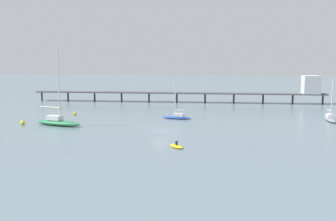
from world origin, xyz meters
TOP-DOWN VIEW (x-y plane):
  - ground_plane at (0.00, 0.00)m, footprint 400.00×400.00m
  - pier at (18.07, 41.98)m, footprint 82.19×5.31m
  - sailboat_gray at (33.24, 13.32)m, footprint 2.04×6.90m
  - sailboat_green at (-19.94, 3.16)m, footprint 10.07×5.16m
  - sailboat_blue at (2.07, 13.09)m, footprint 6.41×3.05m
  - dinghy_yellow at (3.73, -12.41)m, footprint 2.75×3.18m
  - mooring_buoy_mid at (-20.99, 15.93)m, footprint 0.71×0.71m
  - mooring_buoy_outer at (-27.92, 25.11)m, footprint 0.66×0.66m
  - mooring_buoy_near at (-26.86, 3.12)m, footprint 0.86×0.86m

SIDE VIEW (x-z plane):
  - ground_plane at x=0.00m, z-range 0.00..0.00m
  - dinghy_yellow at x=3.73m, z-range -0.36..0.78m
  - mooring_buoy_outer at x=-27.92m, z-range 0.00..0.66m
  - mooring_buoy_mid at x=-20.99m, z-range 0.00..0.71m
  - mooring_buoy_near at x=-26.86m, z-range 0.00..0.86m
  - sailboat_blue at x=2.07m, z-range -3.49..4.61m
  - sailboat_gray at x=33.24m, z-range -3.63..4.87m
  - sailboat_green at x=-19.94m, z-range -6.35..8.08m
  - pier at x=18.07m, z-range 0.04..7.82m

